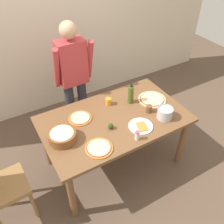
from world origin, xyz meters
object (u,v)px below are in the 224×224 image
(dining_table, at_px, (114,124))
(pizza_cooked_on_tray, at_px, (99,148))
(popcorn_bowl, at_px, (62,136))
(avocado, at_px, (111,126))
(pizza_second_cooked, at_px, (80,118))
(salt_shaker, at_px, (137,136))
(cup_orange, at_px, (108,101))
(steel_pot, at_px, (165,113))
(plate_with_slice, at_px, (141,126))
(pizza_raw_on_board, at_px, (152,99))
(cup_small_brown, at_px, (149,109))
(olive_oil_bottle, at_px, (131,94))
(person_cook, at_px, (74,76))

(dining_table, distance_m, pizza_cooked_on_tray, 0.48)
(popcorn_bowl, bearing_deg, avocado, -11.18)
(avocado, bearing_deg, pizza_cooked_on_tray, -141.67)
(pizza_second_cooked, height_order, salt_shaker, salt_shaker)
(pizza_cooked_on_tray, distance_m, cup_orange, 0.69)
(dining_table, xyz_separation_m, pizza_second_cooked, (-0.33, 0.18, 0.10))
(popcorn_bowl, height_order, cup_orange, popcorn_bowl)
(pizza_cooked_on_tray, xyz_separation_m, popcorn_bowl, (-0.26, 0.28, 0.05))
(steel_pot, relative_size, salt_shaker, 1.64)
(pizza_cooked_on_tray, xyz_separation_m, pizza_second_cooked, (0.02, 0.49, 0.00))
(plate_with_slice, distance_m, steel_pot, 0.31)
(salt_shaker, bearing_deg, pizza_raw_on_board, 40.17)
(dining_table, bearing_deg, popcorn_bowl, -177.34)
(steel_pot, relative_size, cup_small_brown, 2.04)
(olive_oil_bottle, relative_size, cup_small_brown, 3.01)
(popcorn_bowl, bearing_deg, person_cook, 59.27)
(popcorn_bowl, distance_m, steel_pot, 1.12)
(pizza_cooked_on_tray, height_order, cup_small_brown, cup_small_brown)
(olive_oil_bottle, xyz_separation_m, salt_shaker, (-0.28, -0.54, -0.06))
(popcorn_bowl, bearing_deg, salt_shaker, -29.40)
(pizza_raw_on_board, bearing_deg, salt_shaker, -139.83)
(popcorn_bowl, xyz_separation_m, avocado, (0.49, -0.10, -0.03))
(pizza_raw_on_board, xyz_separation_m, pizza_second_cooked, (-0.89, 0.12, 0.00))
(dining_table, height_order, cup_small_brown, cup_small_brown)
(steel_pot, bearing_deg, person_cook, 121.33)
(pizza_second_cooked, xyz_separation_m, cup_small_brown, (0.72, -0.28, 0.03))
(pizza_cooked_on_tray, relative_size, avocado, 3.88)
(plate_with_slice, distance_m, cup_orange, 0.52)
(plate_with_slice, bearing_deg, steel_pot, -1.56)
(person_cook, height_order, pizza_cooked_on_tray, person_cook)
(olive_oil_bottle, relative_size, steel_pot, 1.48)
(steel_pot, xyz_separation_m, cup_orange, (-0.42, 0.51, -0.02))
(pizza_second_cooked, distance_m, salt_shaker, 0.67)
(popcorn_bowl, relative_size, avocado, 4.00)
(pizza_raw_on_board, relative_size, pizza_second_cooked, 1.31)
(person_cook, distance_m, steel_pot, 1.21)
(olive_oil_bottle, xyz_separation_m, avocado, (-0.43, -0.28, -0.08))
(cup_orange, height_order, avocado, cup_orange)
(dining_table, distance_m, cup_small_brown, 0.43)
(pizza_cooked_on_tray, bearing_deg, olive_oil_bottle, 34.77)
(olive_oil_bottle, distance_m, avocado, 0.52)
(steel_pot, distance_m, cup_orange, 0.66)
(plate_with_slice, distance_m, avocado, 0.32)
(pizza_cooked_on_tray, relative_size, pizza_second_cooked, 1.06)
(cup_small_brown, bearing_deg, pizza_second_cooked, 158.90)
(cup_small_brown, distance_m, salt_shaker, 0.46)
(olive_oil_bottle, height_order, salt_shaker, olive_oil_bottle)
(plate_with_slice, relative_size, avocado, 3.71)
(avocado, bearing_deg, person_cook, 91.62)
(steel_pot, bearing_deg, pizza_cooked_on_tray, -177.21)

